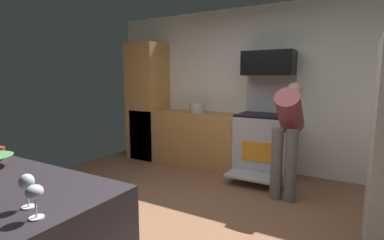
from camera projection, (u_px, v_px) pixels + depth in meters
The scene contains 10 objects.
ground_plane at pixel (175, 228), 2.88m from camera, with size 5.20×4.80×0.02m, color #8A5E42.
wall_back at pixel (253, 89), 4.70m from camera, with size 5.20×0.12×2.60m, color white.
lower_cabinet_run at pixel (194, 138), 4.96m from camera, with size 2.40×0.60×0.90m, color #C08547.
cabinet_column at pixel (148, 101), 5.36m from camera, with size 0.60×0.60×2.10m, color #C08547.
oven_range at pixel (264, 143), 4.34m from camera, with size 0.76×1.00×1.52m.
microwave at pixel (269, 63), 4.24m from camera, with size 0.74×0.38×0.36m, color black.
person_cook at pixel (288, 129), 3.54m from camera, with size 0.31×0.66×1.42m.
wine_glass_near at pixel (35, 194), 1.18m from camera, with size 0.07×0.07×0.15m.
wine_glass_mid at pixel (27, 184), 1.28m from camera, with size 0.07×0.07×0.16m.
stock_pot at pixel (197, 108), 4.85m from camera, with size 0.27×0.27×0.16m, color #BDB8BC.
Camera 1 is at (1.49, -2.25, 1.48)m, focal length 26.91 mm.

